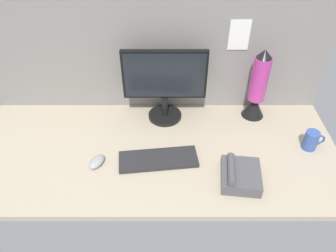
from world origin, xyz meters
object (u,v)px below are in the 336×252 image
Objects in this scene: keyboard at (157,159)px; lava_lamp at (256,90)px; mouse at (96,162)px; mug_ceramic_blue at (310,139)px; desk_phone at (239,175)px; monitor at (164,82)px.

lava_lamp is (51.33, 35.14, 15.68)cm from keyboard.
mouse is at bearing 177.63° from keyboard.
mug_ceramic_blue is 0.49× the size of desk_phone.
mug_ceramic_blue is (74.16, 9.25, 4.03)cm from keyboard.
lava_lamp is at bearing 49.94° from mouse.
mouse is 0.24× the size of lava_lamp.
mouse is (-28.67, -2.11, 0.70)cm from keyboard.
mouse is 65.70cm from desk_phone.
monitor and lava_lamp have the same top height.
mouse is 103.50cm from mug_ceramic_blue.
desk_phone is (-15.02, -46.88, -13.49)cm from lava_lamp.
lava_lamp reaches higher than keyboard.
mug_ceramic_blue reaches higher than keyboard.
lava_lamp is (-22.83, 25.88, 11.65)cm from mug_ceramic_blue.
mug_ceramic_blue is at bearing 31.28° from mouse.
desk_phone is at bearing -24.50° from keyboard.
monitor is 1.08× the size of lava_lamp.
keyboard is 38.22cm from desk_phone.
keyboard is 28.75cm from mouse.
mouse is 0.94× the size of mug_ceramic_blue.
desk_phone is at bearing -53.88° from monitor.
monitor is 4.20× the size of mug_ceramic_blue.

